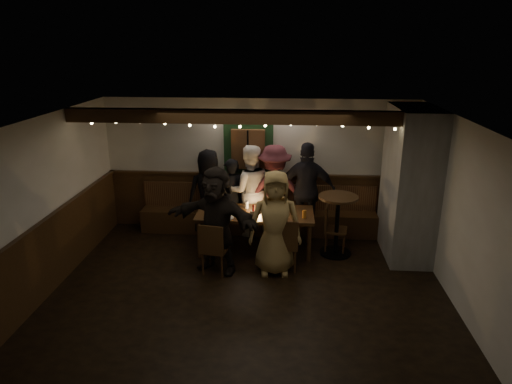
# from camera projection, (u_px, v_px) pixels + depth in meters

# --- Properties ---
(room) EXTENTS (6.02, 5.01, 2.62)m
(room) POSITION_uv_depth(u_px,v_px,m) (316.00, 195.00, 7.90)
(room) COLOR black
(room) RESTS_ON ground
(dining_table) EXTENTS (2.06, 0.88, 0.89)m
(dining_table) POSITION_uv_depth(u_px,v_px,m) (255.00, 216.00, 8.08)
(dining_table) COLOR #301D0C
(dining_table) RESTS_ON ground
(chair_near_left) EXTENTS (0.47, 0.47, 0.89)m
(chair_near_left) POSITION_uv_depth(u_px,v_px,m) (213.00, 246.00, 7.28)
(chair_near_left) COLOR #301D0C
(chair_near_left) RESTS_ON ground
(chair_near_right) EXTENTS (0.43, 0.43, 0.91)m
(chair_near_right) POSITION_uv_depth(u_px,v_px,m) (285.00, 242.00, 7.39)
(chair_near_right) COLOR #301D0C
(chair_near_right) RESTS_ON ground
(chair_end) EXTENTS (0.44, 0.44, 0.86)m
(chair_end) POSITION_uv_depth(u_px,v_px,m) (331.00, 225.00, 8.15)
(chair_end) COLOR #301D0C
(chair_end) RESTS_ON ground
(high_top) EXTENTS (0.68, 0.68, 1.09)m
(high_top) POSITION_uv_depth(u_px,v_px,m) (337.00, 218.00, 7.95)
(high_top) COLOR black
(high_top) RESTS_ON ground
(person_a) EXTENTS (0.96, 0.79, 1.68)m
(person_a) POSITION_uv_depth(u_px,v_px,m) (209.00, 192.00, 8.78)
(person_a) COLOR black
(person_a) RESTS_ON ground
(person_b) EXTENTS (0.65, 0.55, 1.53)m
(person_b) POSITION_uv_depth(u_px,v_px,m) (231.00, 197.00, 8.75)
(person_b) COLOR black
(person_b) RESTS_ON ground
(person_c) EXTENTS (0.97, 0.82, 1.78)m
(person_c) POSITION_uv_depth(u_px,v_px,m) (250.00, 191.00, 8.74)
(person_c) COLOR white
(person_c) RESTS_ON ground
(person_d) EXTENTS (1.29, 0.94, 1.79)m
(person_d) POSITION_uv_depth(u_px,v_px,m) (274.00, 191.00, 8.69)
(person_d) COLOR #461D25
(person_d) RESTS_ON ground
(person_e) EXTENTS (1.12, 0.55, 1.85)m
(person_e) POSITION_uv_depth(u_px,v_px,m) (307.00, 191.00, 8.62)
(person_e) COLOR black
(person_e) RESTS_ON ground
(person_f) EXTENTS (1.72, 1.10, 1.77)m
(person_f) POSITION_uv_depth(u_px,v_px,m) (216.00, 220.00, 7.32)
(person_f) COLOR black
(person_f) RESTS_ON ground
(person_g) EXTENTS (0.88, 0.61, 1.73)m
(person_g) POSITION_uv_depth(u_px,v_px,m) (275.00, 223.00, 7.26)
(person_g) COLOR #A4874D
(person_g) RESTS_ON ground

